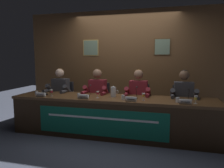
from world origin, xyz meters
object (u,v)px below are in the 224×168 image
object	(u,v)px
microphone_center_left	(89,92)
nameplate_center_right	(131,99)
microphone_far_left	(48,91)
panelist_far_right	(184,97)
panelist_far_left	(59,92)
juice_glass_center_left	(98,93)
chair_far_left	(64,102)
water_cup_far_right	(177,100)
conference_table	(110,110)
chair_center_right	(139,106)
panelist_center_right	(138,95)
chair_far_right	(182,109)
juice_glass_far_right	(196,98)
water_pitcher_central	(113,92)
panelist_center_left	(96,93)
water_cup_far_left	(37,93)
microphone_far_right	(189,97)
juice_glass_center_right	(144,95)
water_cup_center_right	(123,98)
juice_glass_far_left	(52,92)
nameplate_far_right	(185,102)
chair_center_left	(99,104)
nameplate_center_left	(83,97)
microphone_center_right	(136,94)
water_cup_center_left	(79,96)
nameplate_far_left	(41,95)

from	to	relation	value
microphone_center_left	nameplate_center_right	distance (m)	0.91
microphone_far_left	panelist_far_right	size ratio (longest dim) A/B	0.17
panelist_far_left	juice_glass_center_left	bearing A→B (deg)	-25.80
chair_far_left	water_cup_far_right	size ratio (longest dim) A/B	10.70
water_cup_far_right	conference_table	bearing A→B (deg)	176.94
conference_table	chair_center_right	size ratio (longest dim) A/B	4.19
panelist_center_right	chair_far_right	xyz separation A→B (m)	(0.88, 0.20, -0.28)
juice_glass_far_right	water_pitcher_central	distance (m)	1.45
panelist_center_left	water_cup_far_left	bearing A→B (deg)	-151.55
water_cup_far_left	juice_glass_far_right	bearing A→B (deg)	-0.31
juice_glass_far_right	microphone_far_right	xyz separation A→B (m)	(-0.09, 0.20, -0.01)
juice_glass_center_left	microphone_far_right	bearing A→B (deg)	4.66
conference_table	chair_far_right	world-z (taller)	chair_far_right
conference_table	juice_glass_center_right	distance (m)	0.68
water_cup_center_right	panelist_far_right	bearing A→B (deg)	28.20
juice_glass_far_left	nameplate_far_right	size ratio (longest dim) A/B	0.62
water_cup_far_left	juice_glass_center_right	bearing A→B (deg)	1.03
water_cup_far_left	nameplate_center_right	distance (m)	1.91
panelist_center_right	juice_glass_center_right	distance (m)	0.57
juice_glass_center_left	water_cup_far_left	bearing A→B (deg)	-177.65
panelist_far_left	chair_center_left	xyz separation A→B (m)	(0.88, 0.20, -0.28)
conference_table	water_cup_far_right	xyz separation A→B (m)	(1.18, -0.06, 0.26)
microphone_center_left	water_cup_far_left	bearing A→B (deg)	-170.36
juice_glass_center_right	chair_far_right	size ratio (longest dim) A/B	0.14
nameplate_center_right	microphone_far_right	world-z (taller)	microphone_far_right
chair_center_left	chair_far_right	distance (m)	1.76
chair_center_left	juice_glass_center_left	world-z (taller)	chair_center_left
panelist_far_right	conference_table	bearing A→B (deg)	-159.29
panelist_far_right	juice_glass_far_right	bearing A→B (deg)	-76.88
chair_far_right	water_cup_center_right	bearing A→B (deg)	-144.11
juice_glass_center_left	nameplate_far_right	xyz separation A→B (m)	(1.53, -0.16, -0.05)
microphone_center_left	juice_glass_far_right	distance (m)	1.92
nameplate_center_right	microphone_far_right	size ratio (longest dim) A/B	0.89
panelist_center_left	nameplate_center_left	distance (m)	0.68
nameplate_center_right	microphone_center_right	bearing A→B (deg)	79.46
juice_glass_far_left	microphone_center_right	distance (m)	1.63
chair_center_right	nameplate_far_right	size ratio (longest dim) A/B	4.57
nameplate_center_right	microphone_center_right	size ratio (longest dim) A/B	0.89
juice_glass_far_right	panelist_far_right	bearing A→B (deg)	103.12
water_cup_far_left	juice_glass_far_right	world-z (taller)	juice_glass_far_right
water_cup_center_left	juice_glass_center_right	world-z (taller)	juice_glass_center_right
nameplate_center_right	microphone_center_right	distance (m)	0.29
panelist_far_left	panelist_far_right	xyz separation A→B (m)	(2.63, 0.00, 0.00)
chair_center_left	nameplate_center_left	size ratio (longest dim) A/B	4.68
chair_center_left	juice_glass_far_right	world-z (taller)	chair_center_left
juice_glass_far_left	water_cup_far_right	size ratio (longest dim) A/B	1.46
water_cup_center_right	microphone_far_right	size ratio (longest dim) A/B	0.39
nameplate_far_left	microphone_far_left	size ratio (longest dim) A/B	0.88
conference_table	microphone_center_right	distance (m)	0.56
microphone_center_right	juice_glass_center_right	bearing A→B (deg)	-41.60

